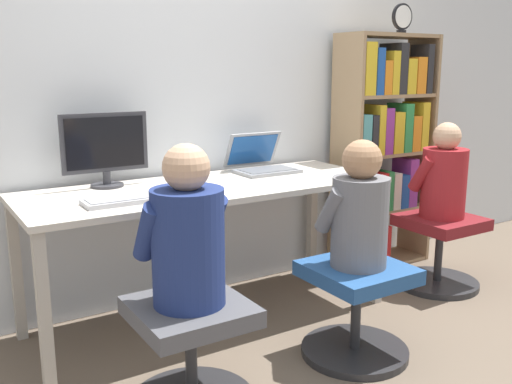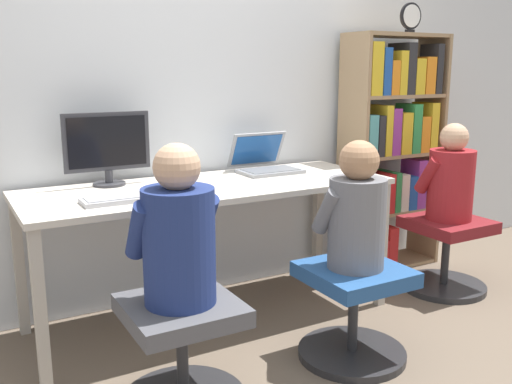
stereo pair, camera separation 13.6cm
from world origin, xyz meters
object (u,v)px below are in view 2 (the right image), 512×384
object	(u,v)px
desktop_monitor	(107,147)
office_chair_right	(353,308)
office_chair_side	(446,250)
person_near_shelf	(451,178)
keyboard	(128,198)
laptop	(266,164)
desk_clock	(411,17)
person_at_monitor	(178,235)
bookshelf	(391,148)
office_chair_left	(182,349)
person_at_laptop	(357,212)

from	to	relation	value
desktop_monitor	office_chair_right	size ratio (longest dim) A/B	0.87
office_chair_side	person_near_shelf	world-z (taller)	person_near_shelf
desktop_monitor	keyboard	world-z (taller)	desktop_monitor
laptop	desk_clock	size ratio (longest dim) A/B	1.91
person_at_monitor	laptop	bearing A→B (deg)	44.10
keyboard	office_chair_right	distance (m)	1.17
bookshelf	desk_clock	xyz separation A→B (m)	(0.05, -0.06, 0.84)
office_chair_left	person_at_monitor	distance (m)	0.48
person_near_shelf	person_at_laptop	bearing A→B (deg)	-159.26
office_chair_left	person_at_monitor	size ratio (longest dim) A/B	0.81
office_chair_right	person_at_monitor	xyz separation A→B (m)	(-0.86, 0.03, 0.48)
office_chair_left	person_near_shelf	xyz separation A→B (m)	(1.90, 0.38, 0.45)
keyboard	person_at_laptop	size ratio (longest dim) A/B	0.72
desktop_monitor	person_at_monitor	distance (m)	0.97
office_chair_left	desk_clock	bearing A→B (deg)	22.81
person_at_laptop	desk_clock	world-z (taller)	desk_clock
desktop_monitor	office_chair_side	xyz separation A→B (m)	(1.91, -0.57, -0.70)
office_chair_left	person_at_laptop	bearing A→B (deg)	-1.15
office_chair_left	office_chair_side	bearing A→B (deg)	11.14
office_chair_left	desktop_monitor	bearing A→B (deg)	90.44
person_at_monitor	bookshelf	xyz separation A→B (m)	(1.87, 0.86, 0.11)
office_chair_right	bookshelf	distance (m)	1.47
desktop_monitor	person_near_shelf	bearing A→B (deg)	-16.45
person_near_shelf	person_at_monitor	bearing A→B (deg)	-168.87
keyboard	office_chair_side	xyz separation A→B (m)	(1.93, -0.17, -0.52)
desktop_monitor	keyboard	bearing A→B (deg)	-92.98
keyboard	bookshelf	bearing A→B (deg)	9.54
office_chair_left	office_chair_right	world-z (taller)	same
laptop	desktop_monitor	bearing A→B (deg)	176.33
bookshelf	person_at_laptop	bearing A→B (deg)	-138.85
office_chair_left	office_chair_side	size ratio (longest dim) A/B	1.00
office_chair_right	desk_clock	xyz separation A→B (m)	(1.07, 0.83, 1.42)
desktop_monitor	keyboard	xyz separation A→B (m)	(-0.02, -0.39, -0.19)
desktop_monitor	person_at_laptop	world-z (taller)	desktop_monitor
keyboard	laptop	bearing A→B (deg)	19.77
office_chair_side	office_chair_left	bearing A→B (deg)	-168.86
office_chair_left	office_chair_side	world-z (taller)	same
office_chair_right	bookshelf	world-z (taller)	bookshelf
person_near_shelf	bookshelf	bearing A→B (deg)	94.13
laptop	desk_clock	distance (m)	1.34
office_chair_right	bookshelf	xyz separation A→B (m)	(1.01, 0.89, 0.58)
office_chair_right	person_at_monitor	bearing A→B (deg)	178.28
keyboard	person_near_shelf	xyz separation A→B (m)	(1.93, -0.17, -0.06)
desk_clock	person_at_laptop	bearing A→B (deg)	-142.23
person_at_laptop	person_near_shelf	size ratio (longest dim) A/B	1.01
desk_clock	keyboard	bearing A→B (deg)	-172.40
office_chair_left	bookshelf	world-z (taller)	bookshelf
office_chair_right	person_near_shelf	bearing A→B (deg)	20.93
desktop_monitor	bookshelf	distance (m)	1.88
office_chair_side	person_at_laptop	bearing A→B (deg)	-159.47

